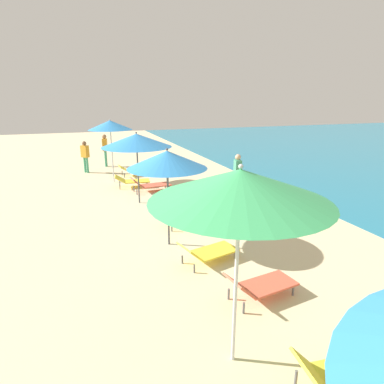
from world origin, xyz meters
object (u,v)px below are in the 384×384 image
at_px(lounger_farthest_shoreside, 135,170).
at_px(person_walking_far, 238,171).
at_px(lounger_farthest_inland, 132,181).
at_px(umbrella_farthest, 110,125).
at_px(lounger_third_inland, 346,379).
at_px(lounger_third_shoreside, 260,285).
at_px(lounger_fourth_inland, 208,251).
at_px(person_walking_mid, 105,147).
at_px(lounger_fifth_shoreside, 150,184).
at_px(umbrella_fifth, 137,140).
at_px(lounger_fourth_shoreside, 185,216).
at_px(umbrella_third, 240,186).
at_px(umbrella_fourth, 167,160).
at_px(person_walking_near, 85,154).

xyz_separation_m(lounger_farthest_shoreside, person_walking_far, (2.99, -4.57, 0.67)).
bearing_deg(lounger_farthest_inland, umbrella_farthest, 127.08).
bearing_deg(lounger_farthest_shoreside, lounger_third_inland, -92.14).
xyz_separation_m(lounger_third_shoreside, lounger_fourth_inland, (-0.37, 1.57, -0.02)).
bearing_deg(person_walking_mid, lounger_fifth_shoreside, 114.27).
bearing_deg(lounger_farthest_inland, lounger_third_inland, -78.67).
bearing_deg(lounger_fourth_inland, umbrella_fifth, 84.14).
bearing_deg(lounger_fourth_inland, lounger_third_inland, -99.82).
bearing_deg(person_walking_far, umbrella_fifth, 6.05).
bearing_deg(lounger_fourth_shoreside, umbrella_farthest, 102.34).
xyz_separation_m(lounger_third_inland, person_walking_far, (2.67, 7.99, 0.62)).
height_order(umbrella_third, umbrella_farthest, umbrella_third).
distance_m(umbrella_farthest, lounger_farthest_shoreside, 2.60).
bearing_deg(person_walking_mid, lounger_third_inland, 107.56).
xyz_separation_m(umbrella_third, lounger_farthest_inland, (0.18, 9.52, -2.23)).
distance_m(umbrella_fourth, lounger_farthest_shoreside, 7.95).
distance_m(lounger_fourth_inland, person_walking_far, 5.23).
distance_m(umbrella_third, lounger_fourth_shoreside, 5.43).
height_order(lounger_third_shoreside, lounger_fourth_inland, lounger_third_shoreside).
relative_size(umbrella_third, lounger_third_inland, 2.12).
bearing_deg(umbrella_farthest, person_walking_near, 114.03).
bearing_deg(umbrella_fourth, lounger_fourth_shoreside, 53.41).
relative_size(lounger_third_shoreside, person_walking_mid, 0.83).
bearing_deg(lounger_fourth_inland, umbrella_third, -118.62).
bearing_deg(lounger_farthest_inland, lounger_fourth_inland, -78.46).
relative_size(lounger_third_shoreside, person_walking_near, 0.92).
relative_size(person_walking_near, person_walking_mid, 0.90).
bearing_deg(person_walking_near, lounger_fourth_shoreside, 65.18).
xyz_separation_m(lounger_farthest_shoreside, person_walking_mid, (-1.09, 2.58, 0.76)).
bearing_deg(lounger_fourth_inland, lounger_third_shoreside, -90.27).
bearing_deg(person_walking_mid, umbrella_fifth, 106.59).
distance_m(umbrella_fourth, person_walking_mid, 10.38).
bearing_deg(lounger_farthest_shoreside, person_walking_far, -60.43).
height_order(umbrella_fourth, lounger_farthest_shoreside, umbrella_fourth).
distance_m(person_walking_near, person_walking_far, 7.85).
height_order(lounger_farthest_shoreside, lounger_farthest_inland, lounger_farthest_shoreside).
relative_size(lounger_third_shoreside, umbrella_fifth, 0.58).
relative_size(lounger_fourth_inland, person_walking_near, 0.94).
distance_m(lounger_fifth_shoreside, lounger_farthest_shoreside, 2.93).
height_order(umbrella_third, lounger_fifth_shoreside, umbrella_third).
xyz_separation_m(lounger_fifth_shoreside, lounger_farthest_inland, (-0.55, 0.89, -0.01)).
relative_size(lounger_farthest_shoreside, lounger_farthest_inland, 1.07).
relative_size(lounger_fifth_shoreside, umbrella_farthest, 0.58).
bearing_deg(lounger_fifth_shoreside, umbrella_farthest, 116.84).
bearing_deg(lounger_fifth_shoreside, person_walking_near, 113.19).
relative_size(umbrella_fourth, person_walking_near, 1.57).
xyz_separation_m(lounger_third_inland, person_walking_near, (-2.45, 13.94, 0.60)).
bearing_deg(lounger_third_shoreside, lounger_third_inland, -101.36).
distance_m(umbrella_fourth, lounger_farthest_inland, 5.98).
distance_m(lounger_farthest_inland, person_walking_far, 4.34).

